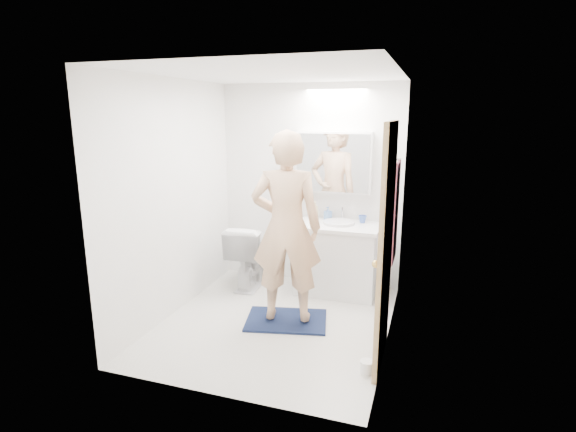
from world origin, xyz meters
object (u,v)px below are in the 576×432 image
at_px(toilet, 250,255).
at_px(soap_bottle_b, 328,213).
at_px(soap_bottle_a, 315,210).
at_px(medicine_cabinet, 333,162).
at_px(toothbrush_cup, 362,219).
at_px(toilet_paper_roll, 367,367).
at_px(vanity_cabinet, 337,260).
at_px(person, 286,228).

relative_size(toilet, soap_bottle_b, 4.86).
distance_m(toilet, soap_bottle_a, 0.95).
distance_m(medicine_cabinet, toothbrush_cup, 0.74).
xyz_separation_m(toothbrush_cup, toilet_paper_roll, (0.33, -1.72, -0.81)).
height_order(vanity_cabinet, toilet, vanity_cabinet).
bearing_deg(person, vanity_cabinet, -121.94).
height_order(person, toothbrush_cup, person).
distance_m(vanity_cabinet, soap_bottle_b, 0.56).
distance_m(soap_bottle_b, toilet_paper_roll, 2.08).
distance_m(toilet, toilet_paper_roll, 2.20).
distance_m(soap_bottle_a, toothbrush_cup, 0.57).
bearing_deg(toothbrush_cup, soap_bottle_b, 177.23).
distance_m(medicine_cabinet, toilet_paper_roll, 2.39).
height_order(vanity_cabinet, medicine_cabinet, medicine_cabinet).
xyz_separation_m(medicine_cabinet, toilet, (-0.93, -0.33, -1.11)).
relative_size(medicine_cabinet, toilet_paper_roll, 8.00).
xyz_separation_m(person, soap_bottle_b, (0.16, 1.09, -0.08)).
distance_m(vanity_cabinet, toilet, 1.05).
relative_size(vanity_cabinet, toilet, 1.17).
bearing_deg(soap_bottle_a, person, -90.42).
height_order(soap_bottle_a, toothbrush_cup, soap_bottle_a).
xyz_separation_m(medicine_cabinet, soap_bottle_b, (-0.05, -0.03, -0.60)).
height_order(soap_bottle_a, soap_bottle_b, soap_bottle_a).
bearing_deg(medicine_cabinet, person, -100.33).
bearing_deg(toilet, vanity_cabinet, -177.17).
xyz_separation_m(medicine_cabinet, toilet_paper_roll, (0.70, -1.77, -1.45)).
xyz_separation_m(vanity_cabinet, medicine_cabinet, (-0.12, 0.21, 1.11)).
height_order(vanity_cabinet, soap_bottle_a, soap_bottle_a).
distance_m(vanity_cabinet, medicine_cabinet, 1.14).
relative_size(medicine_cabinet, soap_bottle_a, 4.01).
relative_size(toilet, person, 0.41).
xyz_separation_m(vanity_cabinet, toilet, (-1.04, -0.11, -0.00)).
xyz_separation_m(vanity_cabinet, soap_bottle_a, (-0.31, 0.15, 0.54)).
bearing_deg(soap_bottle_b, medicine_cabinet, 32.90).
bearing_deg(person, soap_bottle_a, -102.93).
xyz_separation_m(soap_bottle_b, toothbrush_cup, (0.41, -0.02, -0.04)).
bearing_deg(soap_bottle_a, toothbrush_cup, 1.02).
relative_size(person, toothbrush_cup, 19.67).
xyz_separation_m(medicine_cabinet, person, (-0.20, -1.12, -0.52)).
relative_size(soap_bottle_a, toothbrush_cup, 2.31).
bearing_deg(soap_bottle_a, toilet_paper_roll, -62.34).
bearing_deg(vanity_cabinet, toilet, -173.70).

